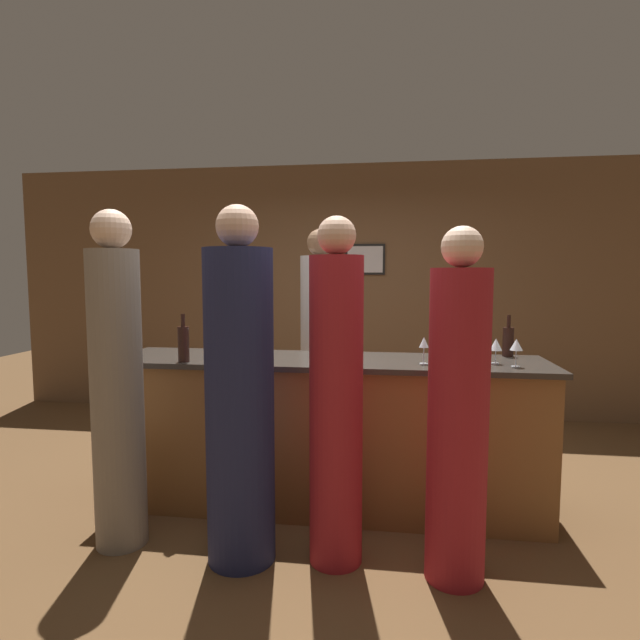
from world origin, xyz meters
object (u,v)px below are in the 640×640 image
guest_0 (117,388)px  guest_3 (240,399)px  guest_1 (458,417)px  wine_bottle_1 (184,343)px  guest_2 (336,402)px  ice_bucket (240,343)px  bartender (320,355)px  wine_bottle_0 (508,341)px

guest_0 → guest_3: 0.75m
guest_1 → wine_bottle_1: (-1.66, 0.48, 0.28)m
wine_bottle_1 → guest_1: bearing=-16.1°
guest_0 → guest_2: bearing=-0.3°
wine_bottle_1 → ice_bucket: size_ratio=1.73×
bartender → ice_bucket: size_ratio=10.86×
bartender → guest_0: size_ratio=1.00×
guest_2 → ice_bucket: size_ratio=10.51×
bartender → wine_bottle_1: bartender is taller
guest_0 → guest_1: (1.90, -0.08, -0.07)m
guest_2 → wine_bottle_0: (1.09, 0.92, 0.23)m
guest_1 → guest_2: (-0.63, 0.07, 0.04)m
guest_1 → ice_bucket: size_ratio=10.13×
guest_0 → guest_3: size_ratio=1.00×
guest_2 → guest_3: 0.52m
guest_1 → guest_3: 1.15m
guest_1 → guest_3: guest_3 is taller
wine_bottle_0 → wine_bottle_1: size_ratio=0.92×
guest_2 → wine_bottle_0: guest_2 is taller
wine_bottle_1 → bartender: bearing=54.1°
guest_2 → guest_3: size_ratio=0.97×
guest_0 → guest_1: bearing=-2.4°
bartender → wine_bottle_1: bearing=54.1°
guest_2 → ice_bucket: guest_2 is taller
guest_3 → guest_0: bearing=175.5°
guest_1 → guest_2: 0.64m
bartender → guest_1: bearing=121.2°
guest_1 → ice_bucket: (-1.38, 0.79, 0.25)m
guest_2 → bartender: bearing=101.2°
guest_3 → wine_bottle_1: (-0.51, 0.46, 0.24)m
bartender → guest_2: bartender is taller
ice_bucket → wine_bottle_1: bearing=-132.1°
wine_bottle_1 → ice_bucket: 0.42m
guest_2 → ice_bucket: (-0.75, 0.71, 0.21)m
bartender → guest_0: bearing=55.4°
wine_bottle_0 → wine_bottle_1: bearing=-166.4°
bartender → guest_3: bearing=80.9°
bartender → ice_bucket: bearing=57.0°
guest_3 → ice_bucket: guest_3 is taller
ice_bucket → bartender: bearing=57.0°
guest_0 → guest_3: bearing=-4.5°
wine_bottle_1 → ice_bucket: wine_bottle_1 is taller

